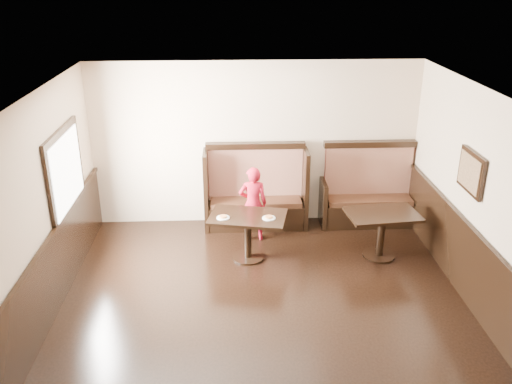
{
  "coord_description": "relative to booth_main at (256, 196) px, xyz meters",
  "views": [
    {
      "loc": [
        -0.4,
        -5.26,
        4.16
      ],
      "look_at": [
        -0.04,
        2.35,
        1.0
      ],
      "focal_mm": 38.0,
      "sensor_mm": 36.0,
      "label": 1
    }
  ],
  "objects": [
    {
      "name": "child",
      "position": [
        -0.07,
        -0.55,
        0.1
      ],
      "size": [
        0.46,
        0.31,
        1.26
      ],
      "primitive_type": "imported",
      "rotation": [
        0.0,
        0.0,
        3.15
      ],
      "color": "#AB1226",
      "rests_on": "ground"
    },
    {
      "name": "pizza_plate_right",
      "position": [
        0.13,
        -1.31,
        0.21
      ],
      "size": [
        0.2,
        0.2,
        0.04
      ],
      "color": "white",
      "rests_on": "table_main"
    },
    {
      "name": "pizza_plate_left",
      "position": [
        -0.54,
        -1.26,
        0.21
      ],
      "size": [
        0.2,
        0.2,
        0.04
      ],
      "color": "white",
      "rests_on": "table_main"
    },
    {
      "name": "table_neighbor",
      "position": [
        1.87,
        -1.23,
        0.02
      ],
      "size": [
        1.13,
        0.81,
        0.74
      ],
      "rotation": [
        0.0,
        0.0,
        0.11
      ],
      "color": "black",
      "rests_on": "ground"
    },
    {
      "name": "ground",
      "position": [
        0.0,
        -3.3,
        -0.53
      ],
      "size": [
        7.0,
        7.0,
        0.0
      ],
      "primitive_type": "plane",
      "color": "black",
      "rests_on": "ground"
    },
    {
      "name": "booth_neighbor",
      "position": [
        1.95,
        -0.0,
        -0.05
      ],
      "size": [
        1.65,
        0.72,
        1.45
      ],
      "color": "black",
      "rests_on": "ground"
    },
    {
      "name": "table_main",
      "position": [
        -0.18,
        -1.2,
        0.03
      ],
      "size": [
        1.25,
        0.92,
        0.72
      ],
      "rotation": [
        0.0,
        0.0,
        -0.2
      ],
      "color": "black",
      "rests_on": "ground"
    },
    {
      "name": "booth_main",
      "position": [
        0.0,
        0.0,
        0.0
      ],
      "size": [
        1.75,
        0.72,
        1.45
      ],
      "color": "black",
      "rests_on": "ground"
    },
    {
      "name": "room_shell",
      "position": [
        -0.3,
        -3.01,
        0.14
      ],
      "size": [
        7.0,
        7.0,
        7.0
      ],
      "color": "#CBB393",
      "rests_on": "ground"
    }
  ]
}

